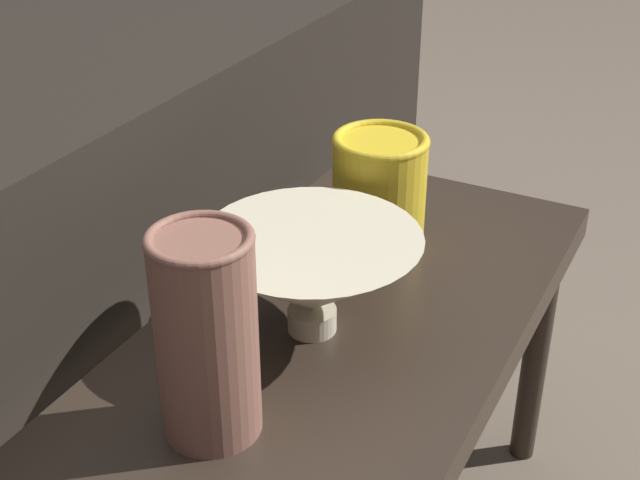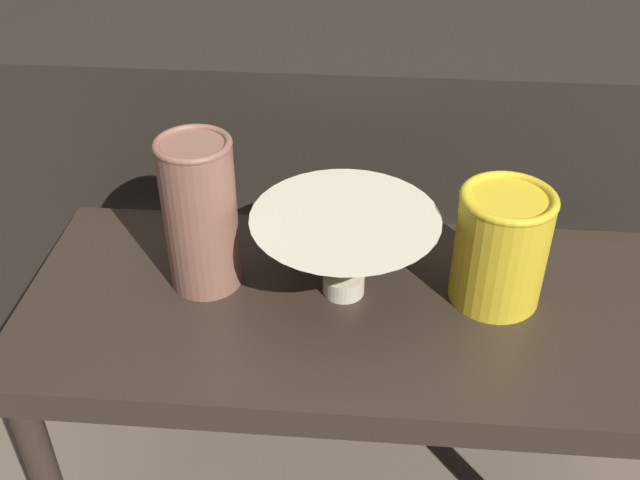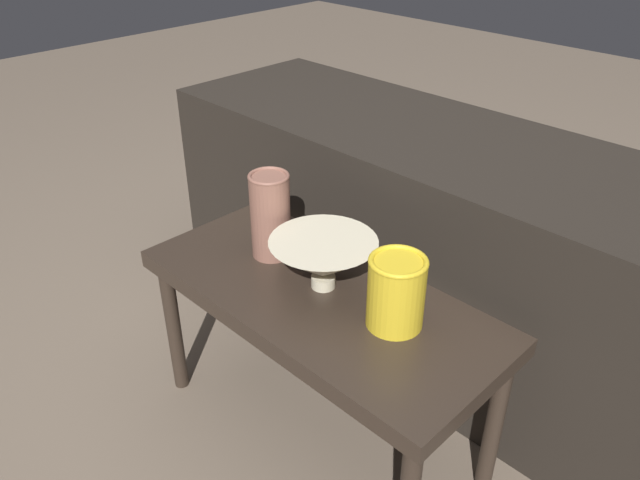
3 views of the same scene
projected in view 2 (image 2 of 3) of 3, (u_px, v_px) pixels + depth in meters
name	position (u px, v px, depth m)	size (l,w,h in m)	color
table	(347.00, 331.00, 0.95)	(0.80, 0.36, 0.41)	#2D231C
couch_backdrop	(360.00, 177.00, 1.37)	(1.66, 0.50, 0.61)	black
bowl	(344.00, 248.00, 0.90)	(0.23, 0.23, 0.11)	beige
vase_textured_left	(200.00, 213.00, 0.90)	(0.09, 0.09, 0.20)	brown
vase_colorful_right	(501.00, 245.00, 0.88)	(0.11, 0.11, 0.15)	gold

